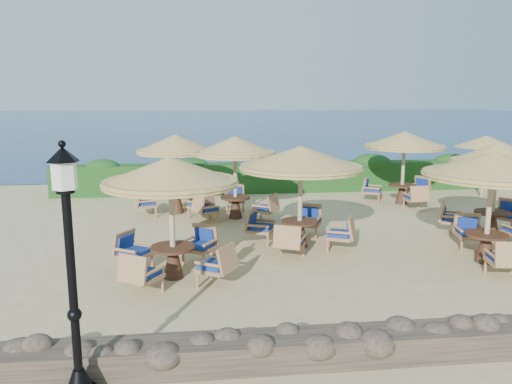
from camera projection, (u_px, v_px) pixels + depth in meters
name	position (u px, v px, depth m)	size (l,w,h in m)	color
ground	(318.00, 241.00, 13.65)	(120.00, 120.00, 0.00)	tan
sea	(218.00, 120.00, 81.93)	(160.00, 160.00, 0.00)	#0C2751
hedge	(277.00, 177.00, 20.56)	(18.00, 0.90, 1.20)	#143D13
stone_wall	(416.00, 342.00, 7.56)	(15.00, 0.65, 0.44)	brown
lamp_post	(73.00, 288.00, 6.18)	(0.44, 0.44, 3.31)	black
extra_parasol	(486.00, 142.00, 19.19)	(2.30, 2.30, 2.41)	tan
cafe_set_0	(171.00, 195.00, 10.54)	(2.89, 2.89, 2.65)	tan
cafe_set_1	(301.00, 175.00, 12.76)	(3.17, 3.17, 2.65)	tan
cafe_set_2	(492.00, 177.00, 11.49)	(3.16, 3.16, 2.65)	tan
cafe_set_3	(176.00, 158.00, 16.55)	(2.74, 2.74, 2.65)	tan
cafe_set_4	(235.00, 161.00, 15.85)	(2.77, 2.71, 2.65)	tan
cafe_set_5	(404.00, 151.00, 18.02)	(2.87, 2.87, 2.65)	tan
cafe_set_6	(496.00, 172.00, 13.79)	(2.75, 2.67, 2.65)	tan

